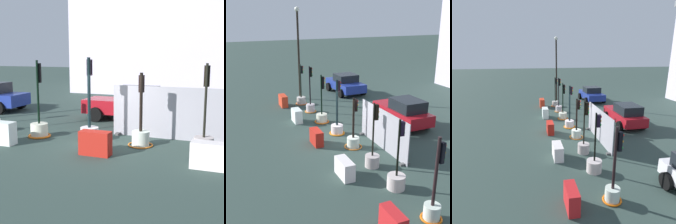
% 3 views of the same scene
% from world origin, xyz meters
% --- Properties ---
extents(ground_plane, '(120.00, 120.00, 0.00)m').
position_xyz_m(ground_plane, '(0.00, 0.00, 0.00)').
color(ground_plane, '#2E3F39').
extents(traffic_light_0, '(0.85, 0.85, 2.98)m').
position_xyz_m(traffic_light_0, '(-7.39, 0.14, 0.47)').
color(traffic_light_0, beige).
rests_on(traffic_light_0, ground_plane).
extents(traffic_light_1, '(0.79, 0.79, 3.16)m').
position_xyz_m(traffic_light_1, '(-5.31, 0.18, 0.47)').
color(traffic_light_1, silver).
rests_on(traffic_light_1, ground_plane).
extents(traffic_light_2, '(0.90, 0.90, 3.01)m').
position_xyz_m(traffic_light_2, '(-3.06, 0.19, 0.42)').
color(traffic_light_2, silver).
rests_on(traffic_light_2, ground_plane).
extents(traffic_light_3, '(0.88, 0.88, 3.12)m').
position_xyz_m(traffic_light_3, '(-0.93, 0.33, 0.51)').
color(traffic_light_3, silver).
rests_on(traffic_light_3, ground_plane).
extents(traffic_light_4, '(0.91, 0.91, 2.61)m').
position_xyz_m(traffic_light_4, '(1.05, 0.39, 0.46)').
color(traffic_light_4, silver).
rests_on(traffic_light_4, ground_plane).
extents(traffic_light_5, '(0.64, 0.64, 2.96)m').
position_xyz_m(traffic_light_5, '(3.25, 0.28, 0.55)').
color(traffic_light_5, '#B9ABA8').
rests_on(traffic_light_5, ground_plane).
extents(traffic_light_6, '(0.71, 0.71, 2.87)m').
position_xyz_m(traffic_light_6, '(5.18, 0.27, 0.48)').
color(traffic_light_6, beige).
rests_on(traffic_light_6, ground_plane).
extents(traffic_light_7, '(0.74, 0.74, 2.97)m').
position_xyz_m(traffic_light_7, '(7.26, 0.32, 0.57)').
color(traffic_light_7, silver).
rests_on(traffic_light_7, ground_plane).
extents(construction_barrier_0, '(1.13, 0.44, 0.82)m').
position_xyz_m(construction_barrier_0, '(-7.36, -1.23, 0.41)').
color(construction_barrier_0, red).
rests_on(construction_barrier_0, ground_plane).
extents(construction_barrier_1, '(0.97, 0.47, 0.82)m').
position_xyz_m(construction_barrier_1, '(-3.70, -1.23, 0.41)').
color(construction_barrier_1, white).
rests_on(construction_barrier_1, ground_plane).
extents(construction_barrier_2, '(1.03, 0.43, 0.79)m').
position_xyz_m(construction_barrier_2, '(-0.00, -1.22, 0.39)').
color(construction_barrier_2, '#AF1F15').
rests_on(construction_barrier_2, ground_plane).
extents(construction_barrier_3, '(1.12, 0.48, 0.77)m').
position_xyz_m(construction_barrier_3, '(3.60, -1.23, 0.39)').
color(construction_barrier_3, silver).
rests_on(construction_barrier_3, ground_plane).
extents(construction_barrier_4, '(1.05, 0.41, 0.83)m').
position_xyz_m(construction_barrier_4, '(7.37, -1.28, 0.42)').
color(construction_barrier_4, red).
rests_on(construction_barrier_4, ground_plane).
extents(car_red_compact, '(4.17, 2.13, 1.68)m').
position_xyz_m(car_red_compact, '(-0.77, 4.60, 0.84)').
color(car_red_compact, '#A6131D').
rests_on(car_red_compact, ground_plane).
extents(car_blue_estate, '(4.09, 2.38, 1.61)m').
position_xyz_m(car_blue_estate, '(-9.13, 4.53, 0.80)').
color(car_blue_estate, navy).
rests_on(car_blue_estate, ground_plane).
extents(street_lamp_post, '(0.36, 0.36, 6.93)m').
position_xyz_m(street_lamp_post, '(-8.87, 0.49, 4.07)').
color(street_lamp_post, black).
rests_on(street_lamp_post, ground_plane).
extents(site_fence_panel, '(4.40, 0.50, 2.01)m').
position_xyz_m(site_fence_panel, '(1.73, 1.69, 0.96)').
color(site_fence_panel, '#9F9DA7').
rests_on(site_fence_panel, ground_plane).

